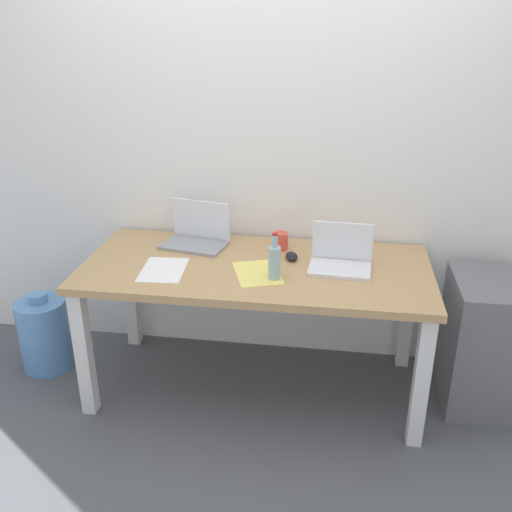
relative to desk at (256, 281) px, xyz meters
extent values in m
plane|color=#515459|center=(0.00, 0.00, -0.64)|extent=(8.00, 8.00, 0.00)
cube|color=white|center=(0.00, 0.46, 0.66)|extent=(5.20, 0.08, 2.60)
cube|color=tan|center=(0.00, 0.00, 0.07)|extent=(1.75, 0.79, 0.04)
cube|color=silver|center=(-0.82, -0.34, -0.29)|extent=(0.07, 0.07, 0.69)
cube|color=silver|center=(0.82, -0.34, -0.29)|extent=(0.07, 0.07, 0.69)
cube|color=silver|center=(-0.82, 0.34, -0.29)|extent=(0.07, 0.07, 0.69)
cube|color=silver|center=(0.82, 0.34, -0.29)|extent=(0.07, 0.07, 0.69)
cube|color=gray|center=(-0.37, 0.19, 0.10)|extent=(0.37, 0.26, 0.02)
cube|color=white|center=(-0.35, 0.29, 0.22)|extent=(0.34, 0.09, 0.22)
cube|color=silver|center=(0.42, -0.01, 0.10)|extent=(0.31, 0.22, 0.02)
cube|color=white|center=(0.42, 0.10, 0.21)|extent=(0.30, 0.04, 0.20)
cylinder|color=#99B7C1|center=(0.11, -0.14, 0.17)|extent=(0.06, 0.06, 0.16)
cylinder|color=#99B7C1|center=(0.11, -0.14, 0.29)|extent=(0.03, 0.03, 0.06)
cylinder|color=#B21E19|center=(0.11, -0.14, 0.32)|extent=(0.03, 0.03, 0.01)
ellipsoid|color=black|center=(0.17, 0.10, 0.11)|extent=(0.08, 0.11, 0.03)
cylinder|color=#D84C38|center=(0.10, 0.23, 0.14)|extent=(0.08, 0.08, 0.09)
cube|color=white|center=(-0.45, -0.13, 0.09)|extent=(0.23, 0.31, 0.00)
cube|color=#F4E06B|center=(0.02, -0.09, 0.09)|extent=(0.30, 0.35, 0.00)
cylinder|color=#598CC6|center=(-1.23, 0.02, -0.43)|extent=(0.28, 0.28, 0.42)
cylinder|color=#598CC6|center=(-1.23, 0.02, -0.20)|extent=(0.10, 0.10, 0.05)
cube|color=slate|center=(1.19, 0.07, -0.30)|extent=(0.40, 0.48, 0.69)
camera|label=1|loc=(0.38, -2.59, 1.27)|focal=39.92mm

